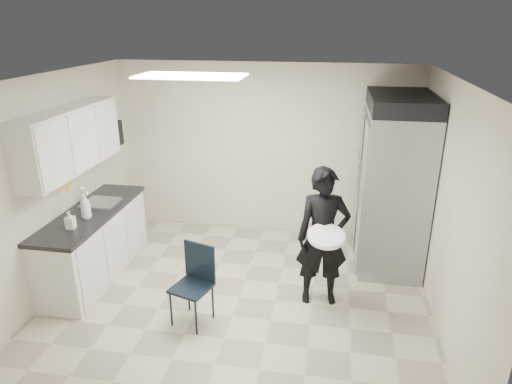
% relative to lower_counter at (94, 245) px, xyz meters
% --- Properties ---
extents(floor, '(4.50, 4.50, 0.00)m').
position_rel_lower_counter_xyz_m(floor, '(1.95, -0.20, -0.43)').
color(floor, '#B2A98C').
rests_on(floor, ground).
extents(ceiling, '(4.50, 4.50, 0.00)m').
position_rel_lower_counter_xyz_m(ceiling, '(1.95, -0.20, 2.17)').
color(ceiling, white).
rests_on(ceiling, back_wall).
extents(back_wall, '(4.50, 0.00, 4.50)m').
position_rel_lower_counter_xyz_m(back_wall, '(1.95, 1.80, 0.87)').
color(back_wall, beige).
rests_on(back_wall, floor).
extents(left_wall, '(0.00, 4.00, 4.00)m').
position_rel_lower_counter_xyz_m(left_wall, '(-0.30, -0.20, 0.87)').
color(left_wall, beige).
rests_on(left_wall, floor).
extents(right_wall, '(0.00, 4.00, 4.00)m').
position_rel_lower_counter_xyz_m(right_wall, '(4.20, -0.20, 0.87)').
color(right_wall, beige).
rests_on(right_wall, floor).
extents(ceiling_panel, '(1.20, 0.60, 0.02)m').
position_rel_lower_counter_xyz_m(ceiling_panel, '(1.35, 0.20, 2.14)').
color(ceiling_panel, white).
rests_on(ceiling_panel, ceiling).
extents(lower_counter, '(0.60, 1.90, 0.86)m').
position_rel_lower_counter_xyz_m(lower_counter, '(0.00, 0.00, 0.00)').
color(lower_counter, silver).
rests_on(lower_counter, floor).
extents(countertop, '(0.64, 1.95, 0.05)m').
position_rel_lower_counter_xyz_m(countertop, '(0.00, 0.00, 0.46)').
color(countertop, black).
rests_on(countertop, lower_counter).
extents(sink, '(0.42, 0.40, 0.14)m').
position_rel_lower_counter_xyz_m(sink, '(0.02, 0.25, 0.44)').
color(sink, gray).
rests_on(sink, countertop).
extents(faucet, '(0.02, 0.02, 0.24)m').
position_rel_lower_counter_xyz_m(faucet, '(-0.18, 0.25, 0.59)').
color(faucet, silver).
rests_on(faucet, countertop).
extents(upper_cabinets, '(0.35, 1.80, 0.75)m').
position_rel_lower_counter_xyz_m(upper_cabinets, '(-0.13, 0.00, 1.40)').
color(upper_cabinets, silver).
rests_on(upper_cabinets, left_wall).
extents(towel_dispenser, '(0.22, 0.30, 0.35)m').
position_rel_lower_counter_xyz_m(towel_dispenser, '(-0.19, 1.15, 1.19)').
color(towel_dispenser, black).
rests_on(towel_dispenser, left_wall).
extents(notice_sticker_left, '(0.00, 0.12, 0.07)m').
position_rel_lower_counter_xyz_m(notice_sticker_left, '(-0.29, -0.10, 0.79)').
color(notice_sticker_left, yellow).
rests_on(notice_sticker_left, left_wall).
extents(notice_sticker_right, '(0.00, 0.12, 0.07)m').
position_rel_lower_counter_xyz_m(notice_sticker_right, '(-0.29, 0.10, 0.75)').
color(notice_sticker_right, yellow).
rests_on(notice_sticker_right, left_wall).
extents(commercial_fridge, '(0.80, 1.35, 2.10)m').
position_rel_lower_counter_xyz_m(commercial_fridge, '(3.78, 1.07, 0.62)').
color(commercial_fridge, gray).
rests_on(commercial_fridge, floor).
extents(fridge_compressor, '(0.80, 1.35, 0.20)m').
position_rel_lower_counter_xyz_m(fridge_compressor, '(3.78, 1.07, 1.77)').
color(fridge_compressor, black).
rests_on(fridge_compressor, commercial_fridge).
extents(folding_chair, '(0.49, 0.49, 0.87)m').
position_rel_lower_counter_xyz_m(folding_chair, '(1.54, -0.76, 0.00)').
color(folding_chair, black).
rests_on(folding_chair, floor).
extents(man_tuxedo, '(0.66, 0.49, 1.66)m').
position_rel_lower_counter_xyz_m(man_tuxedo, '(2.91, -0.08, 0.40)').
color(man_tuxedo, black).
rests_on(man_tuxedo, floor).
extents(bucket_lid, '(0.46, 0.46, 0.05)m').
position_rel_lower_counter_xyz_m(bucket_lid, '(2.95, -0.33, 0.54)').
color(bucket_lid, white).
rests_on(bucket_lid, man_tuxedo).
extents(soap_bottle_a, '(0.14, 0.14, 0.31)m').
position_rel_lower_counter_xyz_m(soap_bottle_a, '(0.07, -0.20, 0.64)').
color(soap_bottle_a, white).
rests_on(soap_bottle_a, countertop).
extents(soap_bottle_b, '(0.10, 0.10, 0.21)m').
position_rel_lower_counter_xyz_m(soap_bottle_b, '(0.05, -0.50, 0.59)').
color(soap_bottle_b, '#B9BBC7').
rests_on(soap_bottle_b, countertop).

